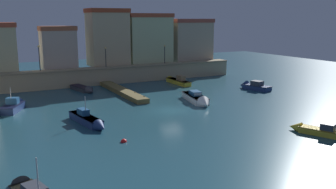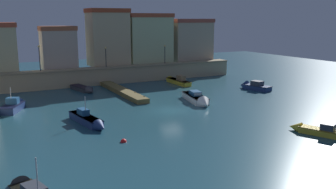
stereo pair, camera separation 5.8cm
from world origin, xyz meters
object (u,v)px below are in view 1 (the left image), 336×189
quay_lamp_0 (39,54)px  moored_boat_1 (176,81)px  moored_boat_7 (89,120)px  moored_boat_2 (15,106)px  quay_lamp_1 (106,54)px  quay_lamp_2 (165,51)px  moored_boat_3 (253,86)px  moored_boat_4 (198,99)px  moored_boat_5 (316,130)px  moored_boat_6 (84,89)px  mooring_buoy_0 (124,142)px

quay_lamp_0 → moored_boat_1: (20.56, -5.04, -4.83)m
quay_lamp_0 → moored_boat_7: (1.12, -21.98, -4.84)m
quay_lamp_0 → moored_boat_2: 13.76m
quay_lamp_1 → quay_lamp_2: 10.76m
quay_lamp_1 → moored_boat_3: size_ratio=0.61×
moored_boat_4 → moored_boat_7: moored_boat_7 is taller
moored_boat_1 → moored_boat_3: (7.80, -9.89, 0.00)m
moored_boat_5 → moored_boat_6: (-13.56, 30.10, -0.05)m
moored_boat_7 → mooring_buoy_0: size_ratio=13.43×
quay_lamp_0 → moored_boat_2: size_ratio=0.73×
moored_boat_6 → quay_lamp_0: bearing=-144.1°
quay_lamp_2 → moored_boat_1: 6.75m
quay_lamp_1 → moored_boat_5: size_ratio=0.62×
moored_boat_4 → mooring_buoy_0: 16.99m
moored_boat_1 → moored_boat_7: (-19.44, -16.93, -0.01)m
quay_lamp_1 → mooring_buoy_0: 30.10m
moored_boat_2 → moored_boat_3: size_ratio=0.98×
quay_lamp_2 → moored_boat_3: size_ratio=0.60×
moored_boat_5 → quay_lamp_2: bearing=-26.6°
mooring_buoy_0 → moored_boat_1: bearing=52.2°
quay_lamp_0 → moored_boat_1: 21.71m
moored_boat_3 → moored_boat_2: bearing=69.5°
moored_boat_4 → moored_boat_7: 15.35m
moored_boat_5 → moored_boat_6: 33.01m
moored_boat_1 → mooring_buoy_0: 29.81m
moored_boat_3 → moored_boat_7: size_ratio=0.74×
moored_boat_1 → moored_boat_5: bearing=175.4°
moored_boat_4 → moored_boat_6: (-10.84, 14.02, -0.13)m
moored_boat_5 → moored_boat_1: bearing=-26.3°
quay_lamp_0 → moored_boat_5: size_ratio=0.74×
moored_boat_4 → mooring_buoy_0: moored_boat_4 is taller
moored_boat_4 → moored_boat_1: bearing=174.0°
quay_lamp_0 → quay_lamp_1: quay_lamp_0 is taller
quay_lamp_0 → quay_lamp_2: quay_lamp_0 is taller
quay_lamp_2 → quay_lamp_1: bearing=180.0°
moored_boat_2 → moored_boat_5: moored_boat_2 is taller
moored_boat_3 → moored_boat_6: size_ratio=0.90×
quay_lamp_1 → moored_boat_3: 23.88m
moored_boat_1 → moored_boat_7: moored_boat_7 is taller
moored_boat_6 → quay_lamp_1: bearing=120.9°
quay_lamp_0 → moored_boat_5: 39.88m
moored_boat_5 → mooring_buoy_0: 17.67m
moored_boat_7 → moored_boat_1: bearing=122.2°
quay_lamp_1 → moored_boat_7: 24.23m
quay_lamp_1 → moored_boat_6: 8.26m
moored_boat_6 → moored_boat_2: bearing=-67.1°
quay_lamp_2 → moored_boat_2: bearing=-155.3°
quay_lamp_1 → moored_boat_6: (-4.99, -4.71, -4.61)m
quay_lamp_2 → moored_boat_6: quay_lamp_2 is taller
quay_lamp_2 → moored_boat_6: 17.06m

